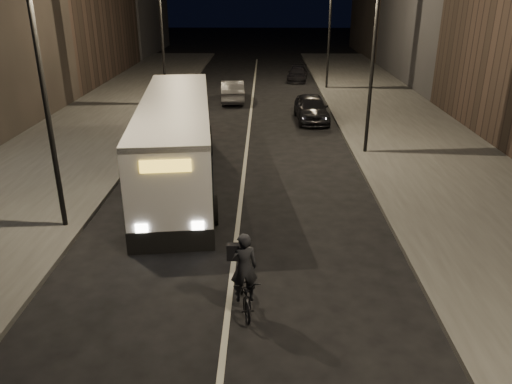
{
  "coord_description": "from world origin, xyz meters",
  "views": [
    {
      "loc": [
        0.86,
        -10.49,
        7.33
      ],
      "look_at": [
        0.62,
        3.63,
        1.5
      ],
      "focal_mm": 35.0,
      "sensor_mm": 36.0,
      "label": 1
    }
  ],
  "objects_px": {
    "streetlight_left_far": "(165,21)",
    "cyclist_on_bicycle": "(244,284)",
    "streetlight_right_far": "(327,16)",
    "streetlight_right_mid": "(369,36)",
    "car_mid": "(232,91)",
    "streetlight_left_near": "(48,61)",
    "city_bus": "(177,138)",
    "car_near": "(311,108)",
    "car_far": "(297,74)"
  },
  "relations": [
    {
      "from": "cyclist_on_bicycle",
      "to": "car_mid",
      "type": "bearing_deg",
      "value": 83.77
    },
    {
      "from": "streetlight_left_far",
      "to": "cyclist_on_bicycle",
      "type": "bearing_deg",
      "value": -75.56
    },
    {
      "from": "streetlight_right_far",
      "to": "streetlight_left_far",
      "type": "bearing_deg",
      "value": -150.64
    },
    {
      "from": "streetlight_left_near",
      "to": "car_near",
      "type": "distance_m",
      "value": 17.5
    },
    {
      "from": "streetlight_right_mid",
      "to": "car_near",
      "type": "distance_m",
      "value": 8.01
    },
    {
      "from": "city_bus",
      "to": "car_mid",
      "type": "distance_m",
      "value": 15.21
    },
    {
      "from": "streetlight_left_near",
      "to": "car_near",
      "type": "relative_size",
      "value": 1.83
    },
    {
      "from": "cyclist_on_bicycle",
      "to": "car_mid",
      "type": "height_order",
      "value": "cyclist_on_bicycle"
    },
    {
      "from": "cyclist_on_bicycle",
      "to": "car_far",
      "type": "height_order",
      "value": "cyclist_on_bicycle"
    },
    {
      "from": "streetlight_right_far",
      "to": "car_near",
      "type": "bearing_deg",
      "value": -100.15
    },
    {
      "from": "cyclist_on_bicycle",
      "to": "car_mid",
      "type": "relative_size",
      "value": 0.49
    },
    {
      "from": "city_bus",
      "to": "car_mid",
      "type": "height_order",
      "value": "city_bus"
    },
    {
      "from": "streetlight_right_far",
      "to": "city_bus",
      "type": "xyz_separation_m",
      "value": [
        -7.95,
        -19.48,
        -3.57
      ]
    },
    {
      "from": "streetlight_right_mid",
      "to": "city_bus",
      "type": "xyz_separation_m",
      "value": [
        -7.95,
        -3.48,
        -3.57
      ]
    },
    {
      "from": "streetlight_right_mid",
      "to": "streetlight_left_near",
      "type": "relative_size",
      "value": 1.0
    },
    {
      "from": "city_bus",
      "to": "car_near",
      "type": "distance_m",
      "value": 11.66
    },
    {
      "from": "car_mid",
      "to": "streetlight_left_far",
      "type": "bearing_deg",
      "value": 17.69
    },
    {
      "from": "streetlight_right_mid",
      "to": "streetlight_right_far",
      "type": "xyz_separation_m",
      "value": [
        0.0,
        16.0,
        0.0
      ]
    },
    {
      "from": "car_near",
      "to": "car_mid",
      "type": "bearing_deg",
      "value": 130.47
    },
    {
      "from": "streetlight_left_far",
      "to": "car_mid",
      "type": "bearing_deg",
      "value": 22.36
    },
    {
      "from": "streetlight_left_far",
      "to": "cyclist_on_bicycle",
      "type": "relative_size",
      "value": 3.79
    },
    {
      "from": "streetlight_right_far",
      "to": "car_near",
      "type": "relative_size",
      "value": 1.83
    },
    {
      "from": "car_near",
      "to": "car_mid",
      "type": "distance_m",
      "value": 7.26
    },
    {
      "from": "streetlight_right_mid",
      "to": "car_mid",
      "type": "bearing_deg",
      "value": 119.86
    },
    {
      "from": "cyclist_on_bicycle",
      "to": "car_near",
      "type": "distance_m",
      "value": 18.86
    },
    {
      "from": "car_far",
      "to": "car_near",
      "type": "bearing_deg",
      "value": -83.04
    },
    {
      "from": "car_near",
      "to": "car_far",
      "type": "height_order",
      "value": "car_near"
    },
    {
      "from": "streetlight_left_far",
      "to": "streetlight_right_far",
      "type": "bearing_deg",
      "value": 29.36
    },
    {
      "from": "cyclist_on_bicycle",
      "to": "streetlight_right_mid",
      "type": "bearing_deg",
      "value": 57.67
    },
    {
      "from": "streetlight_right_mid",
      "to": "car_mid",
      "type": "relative_size",
      "value": 1.86
    },
    {
      "from": "cyclist_on_bicycle",
      "to": "car_far",
      "type": "distance_m",
      "value": 32.28
    },
    {
      "from": "streetlight_right_mid",
      "to": "cyclist_on_bicycle",
      "type": "bearing_deg",
      "value": -111.92
    },
    {
      "from": "streetlight_left_near",
      "to": "car_mid",
      "type": "xyz_separation_m",
      "value": [
        3.98,
        19.64,
        -4.64
      ]
    },
    {
      "from": "car_near",
      "to": "car_far",
      "type": "bearing_deg",
      "value": 87.49
    },
    {
      "from": "streetlight_right_far",
      "to": "city_bus",
      "type": "distance_m",
      "value": 21.34
    },
    {
      "from": "streetlight_left_far",
      "to": "car_near",
      "type": "relative_size",
      "value": 1.83
    },
    {
      "from": "streetlight_left_near",
      "to": "city_bus",
      "type": "distance_m",
      "value": 6.37
    },
    {
      "from": "cyclist_on_bicycle",
      "to": "car_mid",
      "type": "xyz_separation_m",
      "value": [
        -1.75,
        23.89,
        0.01
      ]
    },
    {
      "from": "streetlight_left_far",
      "to": "car_near",
      "type": "xyz_separation_m",
      "value": [
        8.93,
        -3.67,
        -4.6
      ]
    },
    {
      "from": "car_far",
      "to": "streetlight_left_near",
      "type": "bearing_deg",
      "value": -100.81
    },
    {
      "from": "streetlight_left_near",
      "to": "cyclist_on_bicycle",
      "type": "distance_m",
      "value": 8.52
    },
    {
      "from": "streetlight_right_far",
      "to": "car_mid",
      "type": "bearing_deg",
      "value": -146.86
    },
    {
      "from": "streetlight_right_far",
      "to": "streetlight_left_far",
      "type": "height_order",
      "value": "same"
    },
    {
      "from": "car_far",
      "to": "cyclist_on_bicycle",
      "type": "bearing_deg",
      "value": -88.73
    },
    {
      "from": "streetlight_left_far",
      "to": "car_far",
      "type": "distance_m",
      "value": 14.14
    },
    {
      "from": "car_mid",
      "to": "car_far",
      "type": "bearing_deg",
      "value": -125.71
    },
    {
      "from": "cyclist_on_bicycle",
      "to": "car_far",
      "type": "bearing_deg",
      "value": 73.9
    },
    {
      "from": "streetlight_right_mid",
      "to": "car_near",
      "type": "bearing_deg",
      "value": 105.31
    },
    {
      "from": "car_near",
      "to": "car_far",
      "type": "distance_m",
      "value": 13.53
    },
    {
      "from": "streetlight_right_mid",
      "to": "car_mid",
      "type": "xyz_separation_m",
      "value": [
        -6.68,
        11.64,
        -4.64
      ]
    }
  ]
}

